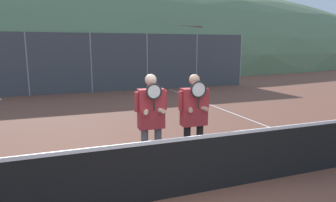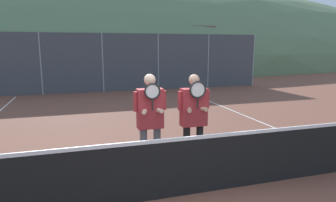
# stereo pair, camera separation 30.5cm
# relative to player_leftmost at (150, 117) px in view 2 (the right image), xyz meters

# --- Properties ---
(ground_plane) EXTENTS (120.00, 120.00, 0.00)m
(ground_plane) POSITION_rel_player_leftmost_xyz_m (0.12, -0.90, -1.08)
(ground_plane) COLOR brown
(hill_distant) EXTENTS (125.53, 69.74, 24.41)m
(hill_distant) POSITION_rel_player_leftmost_xyz_m (0.12, 49.03, -1.08)
(hill_distant) COLOR #5B7551
(hill_distant) RESTS_ON ground_plane
(clubhouse_building) EXTENTS (19.56, 5.50, 3.83)m
(clubhouse_building) POSITION_rel_player_leftmost_xyz_m (-0.65, 19.02, 0.85)
(clubhouse_building) COLOR tan
(clubhouse_building) RESTS_ON ground_plane
(fence_back) EXTENTS (17.52, 0.06, 2.96)m
(fence_back) POSITION_rel_player_leftmost_xyz_m (0.12, 10.52, 0.40)
(fence_back) COLOR gray
(fence_back) RESTS_ON ground_plane
(tennis_net) EXTENTS (10.87, 0.09, 1.06)m
(tennis_net) POSITION_rel_player_leftmost_xyz_m (0.12, -0.90, -0.59)
(tennis_net) COLOR gray
(tennis_net) RESTS_ON ground_plane
(court_line_right_sideline) EXTENTS (0.05, 16.00, 0.01)m
(court_line_right_sideline) POSITION_rel_player_leftmost_xyz_m (4.16, 2.10, -1.08)
(court_line_right_sideline) COLOR white
(court_line_right_sideline) RESTS_ON ground_plane
(player_leftmost) EXTENTS (0.59, 0.34, 1.84)m
(player_leftmost) POSITION_rel_player_leftmost_xyz_m (0.00, 0.00, 0.00)
(player_leftmost) COLOR #56565B
(player_leftmost) RESTS_ON ground_plane
(player_center_left) EXTENTS (0.61, 0.34, 1.82)m
(player_center_left) POSITION_rel_player_leftmost_xyz_m (0.81, -0.04, -0.01)
(player_center_left) COLOR black
(player_center_left) RESTS_ON ground_plane
(car_far_left) EXTENTS (4.13, 2.06, 1.90)m
(car_far_left) POSITION_rel_player_leftmost_xyz_m (-4.29, 13.38, -0.12)
(car_far_left) COLOR #B2B7BC
(car_far_left) RESTS_ON ground_plane
(car_left_of_center) EXTENTS (4.63, 1.97, 1.65)m
(car_left_of_center) POSITION_rel_player_leftmost_xyz_m (0.49, 13.22, -0.23)
(car_left_of_center) COLOR #285638
(car_left_of_center) RESTS_ON ground_plane
(car_center) EXTENTS (4.58, 2.03, 1.79)m
(car_center) POSITION_rel_player_leftmost_xyz_m (5.51, 13.48, -0.17)
(car_center) COLOR #285638
(car_center) RESTS_ON ground_plane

